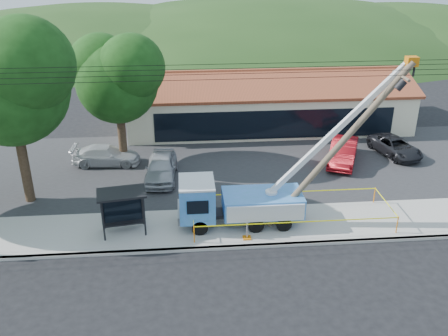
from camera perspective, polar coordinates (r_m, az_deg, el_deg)
ground at (r=23.68m, az=3.08°, el=-11.94°), size 120.00×120.00×0.00m
curb at (r=25.34m, az=2.44°, el=-8.97°), size 60.00×0.25×0.15m
sidewalk at (r=26.92m, az=1.93°, el=-6.72°), size 60.00×4.00×0.15m
parking_lot at (r=33.96m, az=0.35°, el=0.32°), size 60.00×12.00×0.10m
strip_mall at (r=41.21m, az=4.92°, el=7.45°), size 22.50×8.53×4.67m
tree_west_near at (r=29.03m, az=-23.48°, el=9.61°), size 7.56×6.72×10.80m
tree_lot at (r=32.99m, az=-12.19°, el=10.37°), size 6.30×5.60×8.94m
hill_west at (r=76.06m, az=-14.44°, el=13.42°), size 78.40×56.00×28.00m
hill_center at (r=76.19m, az=5.01°, el=14.10°), size 89.60×64.00×32.00m
hill_east at (r=81.97m, az=19.34°, el=13.61°), size 72.80×52.00×26.00m
utility_truck at (r=26.40m, az=1.70°, el=-3.58°), size 11.72×3.52×8.88m
leaning_pole at (r=25.77m, az=13.51°, el=3.06°), size 6.88×1.83×8.84m
bus_shelter at (r=26.12m, az=-11.58°, el=-3.78°), size 2.65×1.86×2.36m
caution_tape at (r=27.15m, az=7.65°, el=-4.71°), size 10.59×3.34×0.97m
car_silver at (r=32.32m, az=-7.11°, el=-1.33°), size 2.15×4.77×1.59m
car_red at (r=35.29m, az=13.33°, el=0.50°), size 3.38×5.06×1.58m
car_white at (r=34.98m, az=-13.20°, el=0.29°), size 4.65×2.11×1.32m
car_dark at (r=37.57m, az=18.82°, el=1.33°), size 3.13×4.82×1.23m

